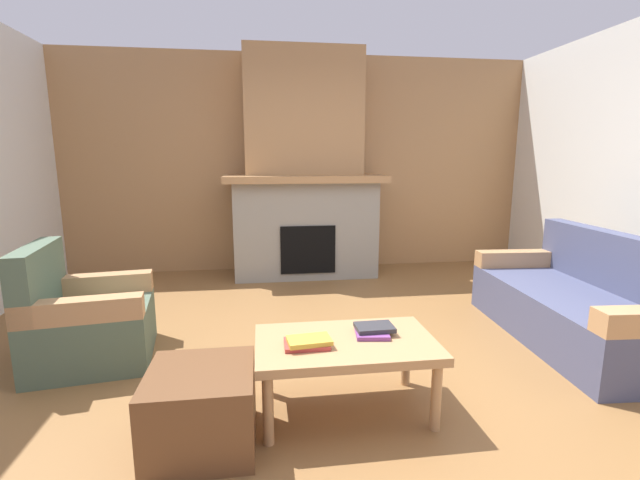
% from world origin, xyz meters
% --- Properties ---
extents(ground, '(9.00, 9.00, 0.00)m').
position_xyz_m(ground, '(0.00, 0.00, 0.00)').
color(ground, brown).
extents(wall_back_wood_panel, '(6.00, 0.12, 2.70)m').
position_xyz_m(wall_back_wood_panel, '(0.00, 3.00, 1.35)').
color(wall_back_wood_panel, '#A87A4C').
rests_on(wall_back_wood_panel, ground).
extents(fireplace, '(1.90, 0.82, 2.70)m').
position_xyz_m(fireplace, '(0.00, 2.62, 1.16)').
color(fireplace, gray).
rests_on(fireplace, ground).
extents(couch, '(0.96, 1.85, 0.85)m').
position_xyz_m(couch, '(1.94, 0.28, 0.29)').
color(couch, '#474C6B').
rests_on(couch, ground).
extents(armchair, '(0.86, 0.86, 0.85)m').
position_xyz_m(armchair, '(-1.78, 0.43, 0.29)').
color(armchair, '#4C604C').
rests_on(armchair, ground).
extents(coffee_table, '(1.00, 0.60, 0.43)m').
position_xyz_m(coffee_table, '(-0.08, -0.45, 0.38)').
color(coffee_table, tan).
rests_on(coffee_table, ground).
extents(ottoman, '(0.52, 0.52, 0.40)m').
position_xyz_m(ottoman, '(-0.85, -0.65, 0.20)').
color(ottoman, brown).
rests_on(ottoman, ground).
extents(book_stack_near_edge, '(0.26, 0.18, 0.05)m').
position_xyz_m(book_stack_near_edge, '(-0.30, -0.50, 0.45)').
color(book_stack_near_edge, '#B23833').
rests_on(book_stack_near_edge, coffee_table).
extents(book_stack_center, '(0.23, 0.23, 0.05)m').
position_xyz_m(book_stack_center, '(0.09, -0.39, 0.45)').
color(book_stack_center, '#7A3D84').
rests_on(book_stack_center, coffee_table).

